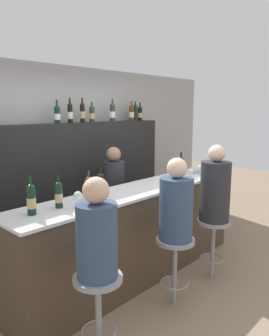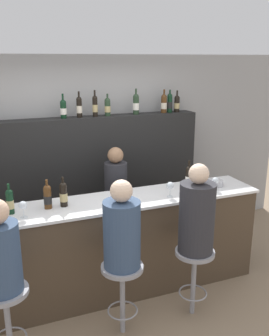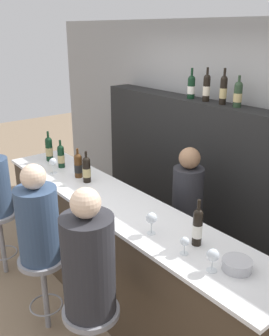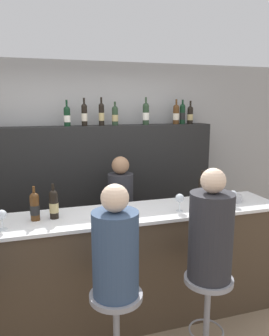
# 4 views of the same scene
# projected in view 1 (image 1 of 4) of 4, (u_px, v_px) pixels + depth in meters

# --- Properties ---
(ground_plane) EXTENTS (16.00, 16.00, 0.00)m
(ground_plane) POSITION_uv_depth(u_px,v_px,m) (156.00, 284.00, 3.80)
(ground_plane) COLOR #8C755B
(wall_back) EXTENTS (6.40, 0.05, 2.60)m
(wall_back) POSITION_uv_depth(u_px,v_px,m) (67.00, 159.00, 4.69)
(wall_back) COLOR #9E9E9E
(wall_back) RESTS_ON ground_plane
(bar_counter) EXTENTS (3.26, 0.60, 1.10)m
(bar_counter) POSITION_uv_depth(u_px,v_px,m) (138.00, 233.00, 3.89)
(bar_counter) COLOR #473828
(bar_counter) RESTS_ON ground_plane
(back_bar_cabinet) EXTENTS (3.06, 0.28, 1.82)m
(back_bar_cabinet) POSITION_uv_depth(u_px,v_px,m) (78.00, 188.00, 4.61)
(back_bar_cabinet) COLOR black
(back_bar_cabinet) RESTS_ON ground_plane
(wine_bottle_counter_0) EXTENTS (0.08, 0.08, 0.34)m
(wine_bottle_counter_0) POSITION_uv_depth(u_px,v_px,m) (31.00, 199.00, 2.83)
(wine_bottle_counter_0) COLOR black
(wine_bottle_counter_0) RESTS_ON bar_counter
(wine_bottle_counter_1) EXTENTS (0.07, 0.07, 0.30)m
(wine_bottle_counter_1) POSITION_uv_depth(u_px,v_px,m) (59.00, 195.00, 3.03)
(wine_bottle_counter_1) COLOR black
(wine_bottle_counter_1) RESTS_ON bar_counter
(wine_bottle_counter_2) EXTENTS (0.08, 0.08, 0.30)m
(wine_bottle_counter_2) POSITION_uv_depth(u_px,v_px,m) (89.00, 188.00, 3.29)
(wine_bottle_counter_2) COLOR #4C2D14
(wine_bottle_counter_2) RESTS_ON bar_counter
(wine_bottle_counter_3) EXTENTS (0.08, 0.08, 0.31)m
(wine_bottle_counter_3) POSITION_uv_depth(u_px,v_px,m) (101.00, 185.00, 3.40)
(wine_bottle_counter_3) COLOR black
(wine_bottle_counter_3) RESTS_ON bar_counter
(wine_bottle_counter_4) EXTENTS (0.07, 0.07, 0.34)m
(wine_bottle_counter_4) POSITION_uv_depth(u_px,v_px,m) (181.00, 167.00, 4.43)
(wine_bottle_counter_4) COLOR black
(wine_bottle_counter_4) RESTS_ON bar_counter
(wine_bottle_backbar_0) EXTENTS (0.08, 0.08, 0.31)m
(wine_bottle_backbar_0) POSITION_uv_depth(u_px,v_px,m) (57.00, 114.00, 4.22)
(wine_bottle_backbar_0) COLOR black
(wine_bottle_backbar_0) RESTS_ON back_bar_cabinet
(wine_bottle_backbar_1) EXTENTS (0.07, 0.07, 0.33)m
(wine_bottle_backbar_1) POSITION_uv_depth(u_px,v_px,m) (70.00, 113.00, 4.36)
(wine_bottle_backbar_1) COLOR black
(wine_bottle_backbar_1) RESTS_ON back_bar_cabinet
(wine_bottle_backbar_2) EXTENTS (0.07, 0.07, 0.34)m
(wine_bottle_backbar_2) POSITION_uv_depth(u_px,v_px,m) (82.00, 113.00, 4.51)
(wine_bottle_backbar_2) COLOR black
(wine_bottle_backbar_2) RESTS_ON back_bar_cabinet
(wine_bottle_backbar_3) EXTENTS (0.08, 0.08, 0.29)m
(wine_bottle_backbar_3) POSITION_uv_depth(u_px,v_px,m) (92.00, 114.00, 4.63)
(wine_bottle_backbar_3) COLOR #233823
(wine_bottle_backbar_3) RESTS_ON back_bar_cabinet
(wine_bottle_backbar_4) EXTENTS (0.08, 0.08, 0.34)m
(wine_bottle_backbar_4) POSITION_uv_depth(u_px,v_px,m) (112.00, 112.00, 4.92)
(wine_bottle_backbar_4) COLOR #233823
(wine_bottle_backbar_4) RESTS_ON back_bar_cabinet
(wine_bottle_backbar_5) EXTENTS (0.08, 0.08, 0.32)m
(wine_bottle_backbar_5) POSITION_uv_depth(u_px,v_px,m) (131.00, 113.00, 5.22)
(wine_bottle_backbar_5) COLOR #4C2D14
(wine_bottle_backbar_5) RESTS_ON back_bar_cabinet
(wine_bottle_backbar_6) EXTENTS (0.07, 0.07, 0.31)m
(wine_bottle_backbar_6) POSITION_uv_depth(u_px,v_px,m) (135.00, 112.00, 5.28)
(wine_bottle_backbar_6) COLOR black
(wine_bottle_backbar_6) RESTS_ON back_bar_cabinet
(wine_bottle_backbar_7) EXTENTS (0.08, 0.08, 0.30)m
(wine_bottle_backbar_7) POSITION_uv_depth(u_px,v_px,m) (140.00, 113.00, 5.36)
(wine_bottle_backbar_7) COLOR black
(wine_bottle_backbar_7) RESTS_ON back_bar_cabinet
(wine_glass_0) EXTENTS (0.08, 0.08, 0.16)m
(wine_glass_0) POSITION_uv_depth(u_px,v_px,m) (78.00, 196.00, 3.01)
(wine_glass_0) COLOR silver
(wine_glass_0) RESTS_ON bar_counter
(wine_glass_1) EXTENTS (0.08, 0.08, 0.17)m
(wine_glass_1) POSITION_uv_depth(u_px,v_px,m) (176.00, 173.00, 4.12)
(wine_glass_1) COLOR silver
(wine_glass_1) RESTS_ON bar_counter
(wine_glass_2) EXTENTS (0.06, 0.06, 0.12)m
(wine_glass_2) POSITION_uv_depth(u_px,v_px,m) (191.00, 172.00, 4.36)
(wine_glass_2) COLOR silver
(wine_glass_2) RESTS_ON bar_counter
(wine_glass_3) EXTENTS (0.08, 0.08, 0.15)m
(wine_glass_3) POSITION_uv_depth(u_px,v_px,m) (201.00, 168.00, 4.53)
(wine_glass_3) COLOR silver
(wine_glass_3) RESTS_ON bar_counter
(metal_bowl) EXTENTS (0.19, 0.19, 0.07)m
(metal_bowl) POSITION_uv_depth(u_px,v_px,m) (196.00, 171.00, 4.69)
(metal_bowl) COLOR #B7B7BC
(metal_bowl) RESTS_ON bar_counter
(bar_stool_left) EXTENTS (0.39, 0.39, 0.72)m
(bar_stool_left) POSITION_uv_depth(u_px,v_px,m) (98.00, 294.00, 2.59)
(bar_stool_left) COLOR gray
(bar_stool_left) RESTS_ON ground_plane
(guest_seated_left) EXTENTS (0.32, 0.32, 0.79)m
(guest_seated_left) POSITION_uv_depth(u_px,v_px,m) (97.00, 234.00, 2.50)
(guest_seated_left) COLOR #334766
(guest_seated_left) RESTS_ON bar_stool_left
(bar_stool_middle) EXTENTS (0.39, 0.39, 0.72)m
(bar_stool_middle) POSITION_uv_depth(u_px,v_px,m) (175.00, 253.00, 3.33)
(bar_stool_middle) COLOR gray
(bar_stool_middle) RESTS_ON ground_plane
(guest_seated_middle) EXTENTS (0.34, 0.34, 0.83)m
(guest_seated_middle) POSITION_uv_depth(u_px,v_px,m) (176.00, 205.00, 3.24)
(guest_seated_middle) COLOR #334766
(guest_seated_middle) RESTS_ON bar_stool_middle
(bar_stool_right) EXTENTS (0.39, 0.39, 0.72)m
(bar_stool_right) POSITION_uv_depth(u_px,v_px,m) (213.00, 233.00, 3.88)
(bar_stool_right) COLOR gray
(bar_stool_right) RESTS_ON ground_plane
(guest_seated_right) EXTENTS (0.35, 0.35, 0.89)m
(guest_seated_right) POSITION_uv_depth(u_px,v_px,m) (215.00, 188.00, 3.78)
(guest_seated_right) COLOR #28282D
(guest_seated_right) RESTS_ON bar_stool_right
(bartender) EXTENTS (0.28, 0.28, 1.52)m
(bartender) POSITION_uv_depth(u_px,v_px,m) (114.00, 206.00, 4.45)
(bartender) COLOR #28282D
(bartender) RESTS_ON ground_plane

